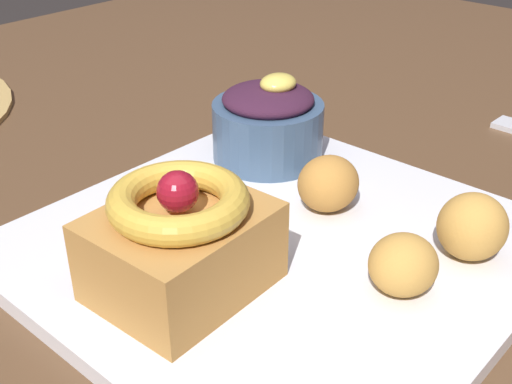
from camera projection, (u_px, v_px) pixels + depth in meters
The scene contains 7 objects.
dining_table at pixel (214, 262), 0.57m from camera, with size 1.39×1.09×0.73m.
front_plate at pixel (279, 247), 0.43m from camera, with size 0.30×0.30×0.01m, color white.
cake_slice at pixel (181, 240), 0.37m from camera, with size 0.10×0.08×0.08m.
berry_ramekin at pixel (268, 123), 0.52m from camera, with size 0.09×0.09×0.07m.
fritter_front at pixel (472, 226), 0.40m from camera, with size 0.04×0.04×0.04m, color gold.
fritter_middle at pixel (328, 183), 0.45m from camera, with size 0.05×0.04×0.04m, color #BC7F38.
fritter_back at pixel (403, 265), 0.37m from camera, with size 0.04×0.04×0.04m, color gold.
Camera 1 is at (-0.32, -0.34, 0.98)m, focal length 46.09 mm.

